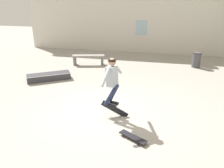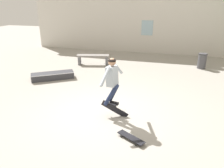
{
  "view_description": "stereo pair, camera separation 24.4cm",
  "coord_description": "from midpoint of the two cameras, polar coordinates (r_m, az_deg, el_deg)",
  "views": [
    {
      "loc": [
        1.53,
        -5.62,
        3.2
      ],
      "look_at": [
        0.22,
        -0.11,
        1.02
      ],
      "focal_mm": 35.0,
      "sensor_mm": 36.0,
      "label": 1
    },
    {
      "loc": [
        1.76,
        -5.56,
        3.2
      ],
      "look_at": [
        0.22,
        -0.11,
        1.02
      ],
      "focal_mm": 35.0,
      "sensor_mm": 36.0,
      "label": 2
    }
  ],
  "objects": [
    {
      "name": "skateboard_resting",
      "position": [
        5.51,
        6.28,
        -13.72
      ],
      "size": [
        0.76,
        0.54,
        0.08
      ],
      "rotation": [
        0.0,
        0.0,
        2.62
      ],
      "color": "black",
      "rests_on": "ground_plane"
    },
    {
      "name": "skate_ledge",
      "position": [
        9.73,
        -14.54,
        2.09
      ],
      "size": [
        1.76,
        1.45,
        0.29
      ],
      "rotation": [
        0.0,
        0.0,
        0.6
      ],
      "color": "#38383D",
      "rests_on": "ground_plane"
    },
    {
      "name": "skateboard_flipping",
      "position": [
        6.43,
        1.81,
        -6.62
      ],
      "size": [
        0.82,
        0.16,
        0.56
      ],
      "rotation": [
        0.0,
        0.0,
        0.1
      ],
      "color": "black"
    },
    {
      "name": "building_backdrop",
      "position": [
        14.35,
        9.53,
        15.99
      ],
      "size": [
        15.94,
        0.52,
        4.9
      ],
      "color": "beige",
      "rests_on": "ground_plane"
    },
    {
      "name": "trash_bin",
      "position": [
        11.81,
        23.03,
        5.67
      ],
      "size": [
        0.45,
        0.45,
        0.75
      ],
      "color": "#47474C",
      "rests_on": "ground_plane"
    },
    {
      "name": "ground_plane",
      "position": [
        6.65,
        -0.53,
        -7.69
      ],
      "size": [
        40.0,
        40.0,
        0.0
      ],
      "primitive_type": "plane",
      "color": "#A39E93"
    },
    {
      "name": "park_bench",
      "position": [
        11.56,
        -4.38,
        6.89
      ],
      "size": [
        1.72,
        0.78,
        0.52
      ],
      "rotation": [
        0.0,
        0.0,
        0.25
      ],
      "color": "gray",
      "rests_on": "ground_plane"
    },
    {
      "name": "skater",
      "position": [
        6.01,
        1.17,
        1.54
      ],
      "size": [
        0.44,
        1.29,
        1.39
      ],
      "rotation": [
        0.0,
        0.0,
        -0.2
      ],
      "color": "#9EA8B2"
    }
  ]
}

